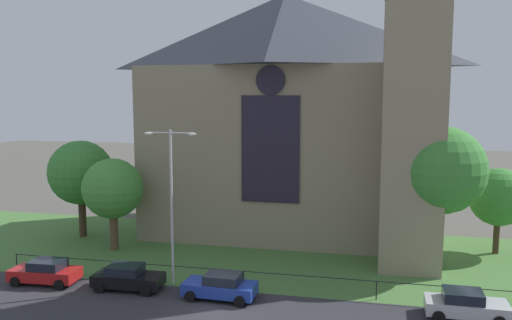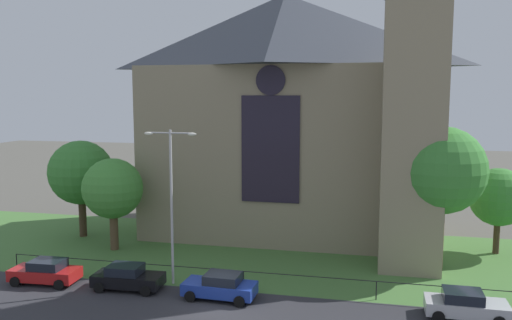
{
  "view_description": "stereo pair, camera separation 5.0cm",
  "coord_description": "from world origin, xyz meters",
  "px_view_note": "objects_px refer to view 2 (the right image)",
  "views": [
    {
      "loc": [
        8.3,
        -27.66,
        11.83
      ],
      "look_at": [
        0.31,
        8.0,
        7.24
      ],
      "focal_mm": 37.18,
      "sensor_mm": 36.0,
      "label": 1
    },
    {
      "loc": [
        8.35,
        -27.65,
        11.83
      ],
      "look_at": [
        0.31,
        8.0,
        7.24
      ],
      "focal_mm": 37.18,
      "sensor_mm": 36.0,
      "label": 2
    }
  ],
  "objects_px": {
    "tree_right_near": "(442,171)",
    "parked_car_blue": "(220,286)",
    "parked_car_black": "(128,277)",
    "streetlamp_near": "(171,189)",
    "tree_right_far": "(499,197)",
    "church_building": "(292,112)",
    "parked_car_silver": "(465,305)",
    "parked_car_red": "(46,272)",
    "tree_left_near": "(113,189)",
    "tree_left_far": "(81,173)"
  },
  "relations": [
    {
      "from": "tree_right_near",
      "to": "parked_car_red",
      "type": "xyz_separation_m",
      "value": [
        -24.3,
        -8.14,
        -6.02
      ]
    },
    {
      "from": "parked_car_black",
      "to": "parked_car_blue",
      "type": "distance_m",
      "value": 5.93
    },
    {
      "from": "tree_right_far",
      "to": "parked_car_black",
      "type": "distance_m",
      "value": 26.93
    },
    {
      "from": "church_building",
      "to": "parked_car_black",
      "type": "distance_m",
      "value": 19.63
    },
    {
      "from": "tree_right_near",
      "to": "parked_car_black",
      "type": "height_order",
      "value": "tree_right_near"
    },
    {
      "from": "tree_left_far",
      "to": "streetlamp_near",
      "type": "height_order",
      "value": "streetlamp_near"
    },
    {
      "from": "tree_left_far",
      "to": "parked_car_black",
      "type": "xyz_separation_m",
      "value": [
        9.12,
        -10.33,
        -4.61
      ]
    },
    {
      "from": "tree_right_far",
      "to": "tree_right_near",
      "type": "bearing_deg",
      "value": -133.92
    },
    {
      "from": "parked_car_black",
      "to": "parked_car_silver",
      "type": "xyz_separation_m",
      "value": [
        19.35,
        0.03,
        0.0
      ]
    },
    {
      "from": "parked_car_silver",
      "to": "parked_car_blue",
      "type": "bearing_deg",
      "value": -178.64
    },
    {
      "from": "streetlamp_near",
      "to": "parked_car_black",
      "type": "relative_size",
      "value": 2.27
    },
    {
      "from": "church_building",
      "to": "parked_car_silver",
      "type": "bearing_deg",
      "value": -52.64
    },
    {
      "from": "parked_car_red",
      "to": "parked_car_black",
      "type": "height_order",
      "value": "same"
    },
    {
      "from": "tree_right_far",
      "to": "parked_car_blue",
      "type": "xyz_separation_m",
      "value": [
        -17.53,
        -12.96,
        -3.51
      ]
    },
    {
      "from": "church_building",
      "to": "parked_car_black",
      "type": "relative_size",
      "value": 6.1
    },
    {
      "from": "tree_right_far",
      "to": "parked_car_blue",
      "type": "bearing_deg",
      "value": -143.53
    },
    {
      "from": "tree_left_far",
      "to": "tree_right_near",
      "type": "distance_m",
      "value": 28.08
    },
    {
      "from": "church_building",
      "to": "parked_car_red",
      "type": "bearing_deg",
      "value": -130.12
    },
    {
      "from": "church_building",
      "to": "parked_car_silver",
      "type": "relative_size",
      "value": 6.17
    },
    {
      "from": "tree_right_far",
      "to": "parked_car_blue",
      "type": "distance_m",
      "value": 22.08
    },
    {
      "from": "tree_left_far",
      "to": "parked_car_red",
      "type": "xyz_separation_m",
      "value": [
        3.64,
        -10.53,
        -4.61
      ]
    },
    {
      "from": "parked_car_blue",
      "to": "parked_car_red",
      "type": "bearing_deg",
      "value": 2.3
    },
    {
      "from": "parked_car_blue",
      "to": "tree_right_near",
      "type": "bearing_deg",
      "value": -145.4
    },
    {
      "from": "tree_left_near",
      "to": "streetlamp_near",
      "type": "bearing_deg",
      "value": -39.87
    },
    {
      "from": "tree_right_near",
      "to": "tree_right_far",
      "type": "relative_size",
      "value": 1.51
    },
    {
      "from": "tree_right_near",
      "to": "parked_car_blue",
      "type": "distance_m",
      "value": 16.4
    },
    {
      "from": "church_building",
      "to": "parked_car_silver",
      "type": "height_order",
      "value": "church_building"
    },
    {
      "from": "streetlamp_near",
      "to": "parked_car_black",
      "type": "xyz_separation_m",
      "value": [
        -2.34,
        -1.51,
        -5.27
      ]
    },
    {
      "from": "tree_right_near",
      "to": "parked_car_red",
      "type": "bearing_deg",
      "value": -161.47
    },
    {
      "from": "church_building",
      "to": "tree_right_far",
      "type": "height_order",
      "value": "church_building"
    },
    {
      "from": "church_building",
      "to": "parked_car_black",
      "type": "bearing_deg",
      "value": -116.43
    },
    {
      "from": "streetlamp_near",
      "to": "parked_car_blue",
      "type": "xyz_separation_m",
      "value": [
        3.59,
        -1.71,
        -5.27
      ]
    },
    {
      "from": "tree_left_near",
      "to": "tree_right_near",
      "type": "height_order",
      "value": "tree_right_near"
    },
    {
      "from": "tree_left_far",
      "to": "tree_right_near",
      "type": "relative_size",
      "value": 0.83
    },
    {
      "from": "tree_left_far",
      "to": "parked_car_red",
      "type": "height_order",
      "value": "tree_left_far"
    },
    {
      "from": "church_building",
      "to": "parked_car_red",
      "type": "xyz_separation_m",
      "value": [
        -13.12,
        -15.57,
        -9.53
      ]
    },
    {
      "from": "parked_car_silver",
      "to": "parked_car_red",
      "type": "bearing_deg",
      "value": -179.09
    },
    {
      "from": "tree_left_near",
      "to": "parked_car_silver",
      "type": "relative_size",
      "value": 1.67
    },
    {
      "from": "streetlamp_near",
      "to": "tree_right_near",
      "type": "bearing_deg",
      "value": 21.33
    },
    {
      "from": "tree_right_near",
      "to": "parked_car_silver",
      "type": "bearing_deg",
      "value": -86.22
    },
    {
      "from": "streetlamp_near",
      "to": "parked_car_blue",
      "type": "height_order",
      "value": "streetlamp_near"
    },
    {
      "from": "tree_right_far",
      "to": "parked_car_silver",
      "type": "distance_m",
      "value": 13.83
    },
    {
      "from": "streetlamp_near",
      "to": "parked_car_black",
      "type": "height_order",
      "value": "streetlamp_near"
    },
    {
      "from": "tree_left_near",
      "to": "parked_car_red",
      "type": "xyz_separation_m",
      "value": [
        -0.71,
        -7.64,
        -3.95
      ]
    },
    {
      "from": "church_building",
      "to": "streetlamp_near",
      "type": "xyz_separation_m",
      "value": [
        -5.3,
        -13.86,
        -4.26
      ]
    },
    {
      "from": "church_building",
      "to": "parked_car_blue",
      "type": "relative_size",
      "value": 6.09
    },
    {
      "from": "tree_right_near",
      "to": "tree_left_far",
      "type": "bearing_deg",
      "value": 175.13
    },
    {
      "from": "tree_right_far",
      "to": "streetlamp_near",
      "type": "height_order",
      "value": "streetlamp_near"
    },
    {
      "from": "streetlamp_near",
      "to": "parked_car_red",
      "type": "relative_size",
      "value": 2.26
    },
    {
      "from": "tree_left_far",
      "to": "parked_car_silver",
      "type": "relative_size",
      "value": 1.91
    }
  ]
}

